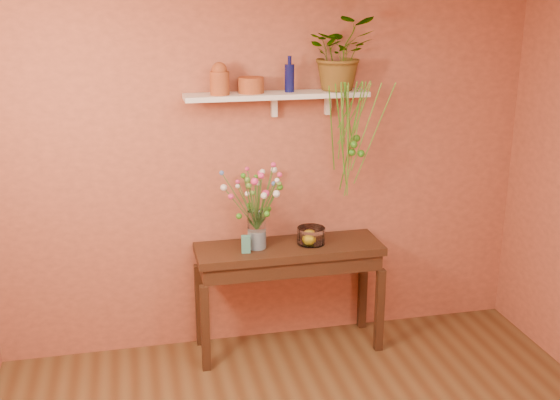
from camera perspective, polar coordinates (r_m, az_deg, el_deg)
room at (r=3.21m, az=6.13°, el=-6.23°), size 4.04×4.04×2.70m
sideboard at (r=5.04m, az=0.76°, el=-5.11°), size 1.37×0.44×0.83m
wall_shelf at (r=4.82m, az=-0.15°, el=8.74°), size 1.30×0.24×0.19m
terracotta_jug at (r=4.70m, az=-5.09°, el=10.05°), size 0.15×0.15×0.22m
terracotta_pot at (r=4.78m, az=-2.44°, el=9.59°), size 0.19×0.19×0.11m
blue_bottle at (r=4.83m, az=0.80°, el=10.24°), size 0.09×0.09×0.25m
spider_plant at (r=4.93m, az=5.11°, el=12.17°), size 0.50×0.44×0.52m
plant_fronds at (r=4.87m, az=6.13°, el=5.38°), size 0.50×0.37×0.86m
glass_vase at (r=4.91m, az=-1.96°, el=-2.74°), size 0.13×0.13×0.28m
bouquet at (r=4.80m, az=-1.88°, el=0.69°), size 0.43×0.44×0.49m
glass_bowl at (r=5.02m, az=2.62°, el=-3.05°), size 0.21×0.21×0.12m
lemon at (r=5.01m, az=2.48°, el=-3.27°), size 0.08×0.08×0.08m
carton at (r=4.85m, az=-2.88°, el=-3.72°), size 0.07×0.05×0.12m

